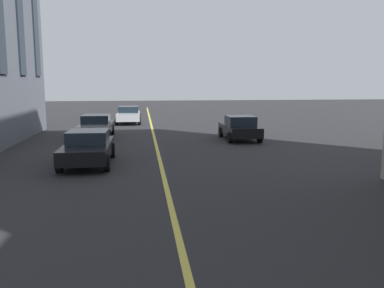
# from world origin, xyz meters

# --- Properties ---
(lane_centre_line) EXTENTS (80.00, 0.16, 0.01)m
(lane_centre_line) POSITION_xyz_m (20.00, 0.00, 0.00)
(lane_centre_line) COLOR #D8C64C
(lane_centre_line) RESTS_ON ground_plane
(car_black_oncoming) EXTENTS (3.90, 1.89, 1.40)m
(car_black_oncoming) POSITION_xyz_m (29.70, -4.90, 0.70)
(car_black_oncoming) COLOR black
(car_black_oncoming) RESTS_ON ground_plane
(car_black_parked_b) EXTENTS (4.40, 1.95, 1.37)m
(car_black_parked_b) POSITION_xyz_m (23.58, 2.94, 0.70)
(car_black_parked_b) COLOR black
(car_black_parked_b) RESTS_ON ground_plane
(car_grey_far) EXTENTS (4.40, 1.95, 1.37)m
(car_grey_far) POSITION_xyz_m (31.63, 3.48, 0.70)
(car_grey_far) COLOR slate
(car_grey_far) RESTS_ON ground_plane
(car_silver_near) EXTENTS (4.40, 1.95, 1.37)m
(car_silver_near) POSITION_xyz_m (40.11, 1.79, 0.70)
(car_silver_near) COLOR #B7BABF
(car_silver_near) RESTS_ON ground_plane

